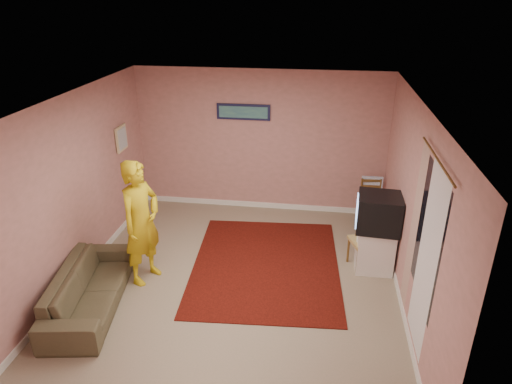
# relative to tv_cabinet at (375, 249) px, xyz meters

# --- Properties ---
(ground) EXTENTS (5.00, 5.00, 0.00)m
(ground) POSITION_rel_tv_cabinet_xyz_m (-1.95, -0.67, -0.33)
(ground) COLOR gray
(ground) RESTS_ON ground
(wall_back) EXTENTS (4.50, 0.02, 2.60)m
(wall_back) POSITION_rel_tv_cabinet_xyz_m (-1.95, 1.83, 0.97)
(wall_back) COLOR tan
(wall_back) RESTS_ON ground
(wall_front) EXTENTS (4.50, 0.02, 2.60)m
(wall_front) POSITION_rel_tv_cabinet_xyz_m (-1.95, -3.17, 0.97)
(wall_front) COLOR tan
(wall_front) RESTS_ON ground
(wall_left) EXTENTS (0.02, 5.00, 2.60)m
(wall_left) POSITION_rel_tv_cabinet_xyz_m (-4.20, -0.67, 0.97)
(wall_left) COLOR tan
(wall_left) RESTS_ON ground
(wall_right) EXTENTS (0.02, 5.00, 2.60)m
(wall_right) POSITION_rel_tv_cabinet_xyz_m (0.30, -0.67, 0.97)
(wall_right) COLOR tan
(wall_right) RESTS_ON ground
(ceiling) EXTENTS (4.50, 5.00, 0.02)m
(ceiling) POSITION_rel_tv_cabinet_xyz_m (-1.95, -0.67, 2.27)
(ceiling) COLOR silver
(ceiling) RESTS_ON wall_back
(baseboard_back) EXTENTS (4.50, 0.02, 0.10)m
(baseboard_back) POSITION_rel_tv_cabinet_xyz_m (-1.95, 1.82, -0.28)
(baseboard_back) COLOR white
(baseboard_back) RESTS_ON ground
(baseboard_left) EXTENTS (0.02, 5.00, 0.10)m
(baseboard_left) POSITION_rel_tv_cabinet_xyz_m (-4.19, -0.67, -0.28)
(baseboard_left) COLOR white
(baseboard_left) RESTS_ON ground
(baseboard_right) EXTENTS (0.02, 5.00, 0.10)m
(baseboard_right) POSITION_rel_tv_cabinet_xyz_m (0.29, -0.67, -0.28)
(baseboard_right) COLOR white
(baseboard_right) RESTS_ON ground
(window) EXTENTS (0.01, 1.10, 1.50)m
(window) POSITION_rel_tv_cabinet_xyz_m (0.29, -1.57, 1.12)
(window) COLOR black
(window) RESTS_ON wall_right
(curtain_sheer) EXTENTS (0.01, 0.75, 2.10)m
(curtain_sheer) POSITION_rel_tv_cabinet_xyz_m (0.28, -1.72, 0.92)
(curtain_sheer) COLOR white
(curtain_sheer) RESTS_ON wall_right
(curtain_floral) EXTENTS (0.01, 0.35, 2.10)m
(curtain_floral) POSITION_rel_tv_cabinet_xyz_m (0.26, -1.02, 0.92)
(curtain_floral) COLOR beige
(curtain_floral) RESTS_ON wall_right
(curtain_rod) EXTENTS (0.02, 1.40, 0.02)m
(curtain_rod) POSITION_rel_tv_cabinet_xyz_m (0.25, -1.57, 1.99)
(curtain_rod) COLOR brown
(curtain_rod) RESTS_ON wall_right
(picture_back) EXTENTS (0.95, 0.04, 0.28)m
(picture_back) POSITION_rel_tv_cabinet_xyz_m (-2.25, 1.80, 1.52)
(picture_back) COLOR #141538
(picture_back) RESTS_ON wall_back
(picture_left) EXTENTS (0.04, 0.38, 0.42)m
(picture_left) POSITION_rel_tv_cabinet_xyz_m (-4.17, 0.93, 1.22)
(picture_left) COLOR beige
(picture_left) RESTS_ON wall_left
(area_rug) EXTENTS (2.35, 2.85, 0.01)m
(area_rug) POSITION_rel_tv_cabinet_xyz_m (-1.59, -0.15, -0.33)
(area_rug) COLOR black
(area_rug) RESTS_ON ground
(tv_cabinet) EXTENTS (0.53, 0.48, 0.67)m
(tv_cabinet) POSITION_rel_tv_cabinet_xyz_m (0.00, 0.00, 0.00)
(tv_cabinet) COLOR white
(tv_cabinet) RESTS_ON ground
(crt_tv) EXTENTS (0.65, 0.59, 0.53)m
(crt_tv) POSITION_rel_tv_cabinet_xyz_m (-0.01, 0.00, 0.60)
(crt_tv) COLOR black
(crt_tv) RESTS_ON tv_cabinet
(chair_a) EXTENTS (0.41, 0.40, 0.45)m
(chair_a) POSITION_rel_tv_cabinet_xyz_m (0.05, 1.35, 0.18)
(chair_a) COLOR tan
(chair_a) RESTS_ON ground
(dvd_player) EXTENTS (0.38, 0.32, 0.06)m
(dvd_player) POSITION_rel_tv_cabinet_xyz_m (0.05, 1.35, 0.12)
(dvd_player) COLOR #B9B9BE
(dvd_player) RESTS_ON chair_a
(blue_throw) EXTENTS (0.36, 0.05, 0.38)m
(blue_throw) POSITION_rel_tv_cabinet_xyz_m (0.05, 1.53, 0.34)
(blue_throw) COLOR #88AADF
(blue_throw) RESTS_ON chair_a
(chair_b) EXTENTS (0.49, 0.51, 0.48)m
(chair_b) POSITION_rel_tv_cabinet_xyz_m (-0.16, 0.02, 0.21)
(chair_b) COLOR tan
(chair_b) RESTS_ON ground
(game_console) EXTENTS (0.25, 0.20, 0.05)m
(game_console) POSITION_rel_tv_cabinet_xyz_m (-0.16, 0.02, 0.14)
(game_console) COLOR silver
(game_console) RESTS_ON chair_b
(sofa) EXTENTS (1.04, 1.99, 0.55)m
(sofa) POSITION_rel_tv_cabinet_xyz_m (-3.75, -1.44, -0.06)
(sofa) COLOR #4B442D
(sofa) RESTS_ON ground
(person) EXTENTS (0.64, 0.77, 1.80)m
(person) POSITION_rel_tv_cabinet_xyz_m (-3.25, -0.71, 0.57)
(person) COLOR gold
(person) RESTS_ON ground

